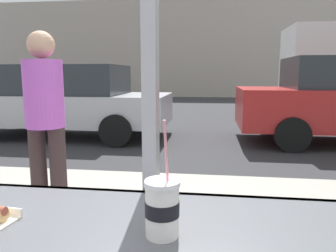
% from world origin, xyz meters
% --- Properties ---
extents(ground_plane, '(60.00, 60.00, 0.00)m').
position_xyz_m(ground_plane, '(0.00, 8.00, 0.00)').
color(ground_plane, '#2D2D30').
extents(sidewalk_strip, '(16.00, 2.80, 0.12)m').
position_xyz_m(sidewalk_strip, '(0.00, 1.60, 0.06)').
color(sidewalk_strip, '#9E998E').
rests_on(sidewalk_strip, ground).
extents(building_facade_far, '(28.00, 1.20, 5.90)m').
position_xyz_m(building_facade_far, '(0.00, 19.55, 2.95)').
color(building_facade_far, '#A89E8E').
rests_on(building_facade_far, ground).
extents(soda_cup_left, '(0.09, 0.09, 0.31)m').
position_xyz_m(soda_cup_left, '(0.09, -0.28, 1.07)').
color(soda_cup_left, silver).
rests_on(soda_cup_left, window_counter).
extents(parked_car_silver, '(4.64, 2.07, 1.60)m').
position_xyz_m(parked_car_silver, '(-3.01, 5.87, 0.82)').
color(parked_car_silver, '#BCBCC1').
rests_on(parked_car_silver, ground).
extents(pedestrian, '(0.32, 0.32, 1.63)m').
position_xyz_m(pedestrian, '(-1.16, 1.48, 1.05)').
color(pedestrian, '#38292A').
rests_on(pedestrian, sidewalk_strip).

